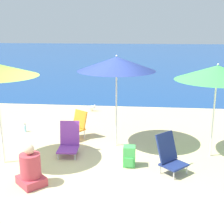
% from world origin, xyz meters
% --- Properties ---
extents(ground_plane, '(60.00, 60.00, 0.00)m').
position_xyz_m(ground_plane, '(0.00, 0.00, 0.00)').
color(ground_plane, beige).
extents(sea_water, '(60.00, 40.00, 0.01)m').
position_xyz_m(sea_water, '(0.00, 24.73, 0.00)').
color(sea_water, '#19478C').
rests_on(sea_water, ground).
extents(beach_umbrella_navy, '(1.82, 1.82, 2.20)m').
position_xyz_m(beach_umbrella_navy, '(0.61, 0.91, 1.99)').
color(beach_umbrella_navy, white).
rests_on(beach_umbrella_navy, ground).
extents(beach_umbrella_green, '(1.79, 1.79, 2.08)m').
position_xyz_m(beach_umbrella_green, '(2.78, 0.49, 1.88)').
color(beach_umbrella_green, white).
rests_on(beach_umbrella_green, ground).
extents(beach_chair_purple, '(0.47, 0.59, 0.74)m').
position_xyz_m(beach_chair_purple, '(-0.41, 0.29, 0.31)').
color(beach_chair_purple, silver).
rests_on(beach_chair_purple, ground).
extents(beach_chair_orange, '(0.64, 0.66, 0.72)m').
position_xyz_m(beach_chair_orange, '(-0.44, 1.32, 0.37)').
color(beach_chair_orange, silver).
rests_on(beach_chair_orange, ground).
extents(beach_chair_navy, '(0.70, 0.70, 0.79)m').
position_xyz_m(beach_chair_navy, '(1.80, -0.41, 0.37)').
color(beach_chair_navy, silver).
rests_on(beach_chair_navy, ground).
extents(person_seated_near, '(0.64, 0.64, 0.80)m').
position_xyz_m(person_seated_near, '(-0.77, -1.21, 0.31)').
color(person_seated_near, '#BF3F4C').
rests_on(person_seated_near, ground).
extents(backpack_green, '(0.25, 0.26, 0.44)m').
position_xyz_m(backpack_green, '(0.99, -0.23, 0.22)').
color(backpack_green, '#47B756').
rests_on(backpack_green, ground).
extents(water_bottle, '(0.06, 0.06, 0.23)m').
position_xyz_m(water_bottle, '(-1.98, 1.67, 0.09)').
color(water_bottle, '#8CCCEA').
rests_on(water_bottle, ground).
extents(seagull, '(0.27, 0.11, 0.23)m').
position_xyz_m(seagull, '(-0.49, 3.98, 0.14)').
color(seagull, gold).
rests_on(seagull, ground).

